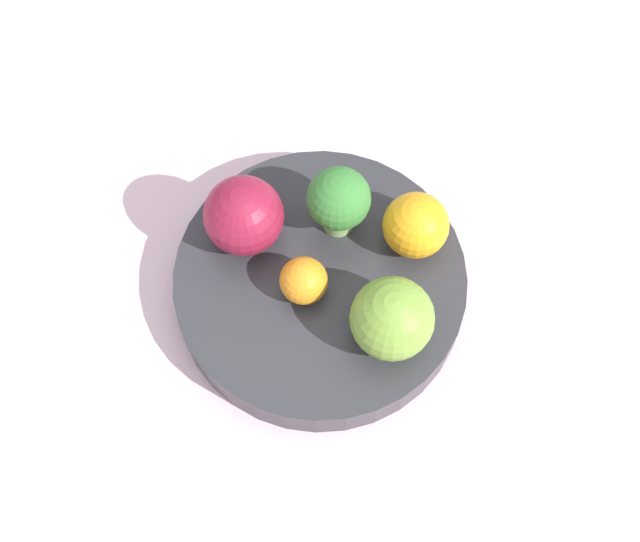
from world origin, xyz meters
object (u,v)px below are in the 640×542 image
object	(u,v)px
broccoli	(339,201)
apple_red	(244,216)
orange_back	(416,225)
orange_front	(300,277)
bowl	(320,285)
apple_green	(392,319)

from	to	relation	value
broccoli	apple_red	distance (m)	0.07
apple_red	orange_back	xyz separation A→B (m)	(-0.09, 0.09, -0.01)
orange_front	bowl	bearing A→B (deg)	168.18
apple_green	orange_front	bearing A→B (deg)	-73.07
bowl	orange_back	bearing A→B (deg)	159.81
broccoli	apple_green	bearing A→B (deg)	68.74
bowl	orange_back	distance (m)	0.09
bowl	apple_green	bearing A→B (deg)	94.43
orange_front	apple_green	bearing A→B (deg)	106.93
bowl	orange_front	xyz separation A→B (m)	(0.02, -0.00, 0.03)
broccoli	apple_red	bearing A→B (deg)	-35.97
orange_back	apple_red	bearing A→B (deg)	-45.72
bowl	broccoli	xyz separation A→B (m)	(-0.04, -0.02, 0.05)
apple_red	apple_green	distance (m)	0.13
bowl	orange_front	bearing A→B (deg)	-11.82
bowl	apple_red	distance (m)	0.08
bowl	broccoli	distance (m)	0.07
apple_red	orange_front	xyz separation A→B (m)	(-0.00, 0.06, -0.01)
broccoli	apple_red	size ratio (longest dim) A/B	1.06
broccoli	apple_green	world-z (taller)	broccoli
broccoli	orange_back	distance (m)	0.06
orange_front	orange_back	distance (m)	0.09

